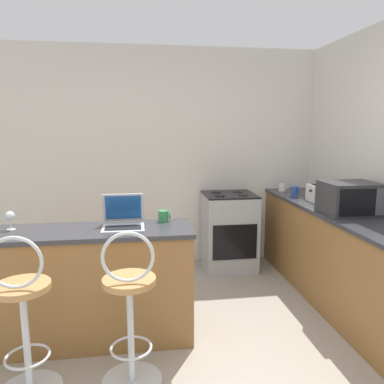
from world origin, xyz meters
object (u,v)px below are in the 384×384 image
at_px(stove_range, 229,231).
at_px(mug_white, 282,187).
at_px(laptop, 123,219).
at_px(mug_blue, 295,191).
at_px(bar_stool_near, 24,320).
at_px(toaster, 320,194).
at_px(wine_glass_short, 10,217).
at_px(bar_stool_far, 130,312).
at_px(microwave, 350,198).
at_px(mug_green, 164,216).

bearing_deg(stove_range, mug_white, 8.17).
xyz_separation_m(laptop, mug_blue, (1.89, 1.10, -0.01)).
bearing_deg(mug_blue, laptop, -149.77).
distance_m(bar_stool_near, laptop, 0.98).
distance_m(toaster, wine_glass_short, 2.90).
relative_size(toaster, stove_range, 0.29).
relative_size(toaster, wine_glass_short, 1.82).
relative_size(stove_range, mug_white, 8.91).
distance_m(bar_stool_far, toaster, 2.40).
height_order(bar_stool_far, wine_glass_short, bar_stool_far).
bearing_deg(stove_range, bar_stool_far, -120.22).
height_order(laptop, toaster, laptop).
relative_size(bar_stool_far, mug_white, 10.37).
relative_size(microwave, toaster, 1.76).
relative_size(laptop, microwave, 0.70).
bearing_deg(microwave, bar_stool_far, -158.27).
height_order(bar_stool_far, toaster, toaster).
relative_size(mug_white, mug_blue, 0.99).
xyz_separation_m(mug_white, mug_blue, (0.03, -0.30, 0.01)).
bearing_deg(bar_stool_near, laptop, 46.69).
bearing_deg(laptop, bar_stool_near, -133.31).
bearing_deg(mug_white, microwave, -84.62).
distance_m(laptop, stove_range, 1.82).
xyz_separation_m(mug_white, wine_glass_short, (-2.70, -1.37, 0.06)).
relative_size(bar_stool_far, laptop, 3.32).
bearing_deg(mug_green, mug_blue, 32.16).
xyz_separation_m(mug_green, mug_blue, (1.56, 0.98, 0.01)).
relative_size(toaster, mug_green, 2.63).
distance_m(bar_stool_near, wine_glass_short, 0.86).
height_order(microwave, stove_range, microwave).
bearing_deg(laptop, bar_stool_far, -85.47).
height_order(stove_range, wine_glass_short, wine_glass_short).
bearing_deg(microwave, mug_white, 95.38).
relative_size(stove_range, wine_glass_short, 6.35).
height_order(bar_stool_near, mug_blue, bar_stool_near).
bearing_deg(laptop, wine_glass_short, 178.59).
bearing_deg(laptop, stove_range, 47.87).
bearing_deg(stove_range, bar_stool_near, -132.52).
bearing_deg(microwave, mug_blue, 95.38).
bearing_deg(mug_white, bar_stool_near, -140.44).
xyz_separation_m(bar_stool_far, mug_white, (1.81, 2.03, 0.44)).
bearing_deg(mug_green, bar_stool_far, -110.07).
relative_size(wine_glass_short, mug_green, 1.45).
bearing_deg(mug_blue, mug_white, 95.40).
relative_size(laptop, mug_blue, 3.10).
xyz_separation_m(laptop, mug_green, (0.32, 0.12, -0.02)).
xyz_separation_m(toaster, stove_range, (-0.81, 0.60, -0.54)).
xyz_separation_m(bar_stool_near, wine_glass_short, (-0.24, 0.65, 0.50)).
relative_size(bar_stool_far, toaster, 4.07).
xyz_separation_m(stove_range, wine_glass_short, (-2.01, -1.28, 0.56)).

